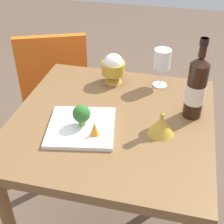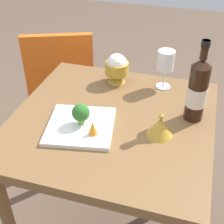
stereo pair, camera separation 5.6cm
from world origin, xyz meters
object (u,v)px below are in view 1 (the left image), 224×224
(wine_glass, at_px, (162,60))
(serving_plate, at_px, (81,127))
(broccoli_floret, at_px, (82,114))
(chair_near_window, at_px, (55,81))
(carrot_garnish_left, at_px, (95,129))
(rice_bowl_lid, at_px, (161,125))
(rice_bowl, at_px, (113,68))
(wine_bottle, at_px, (196,87))

(wine_glass, relative_size, serving_plate, 0.61)
(wine_glass, distance_m, broccoli_floret, 0.47)
(chair_near_window, height_order, carrot_garnish_left, chair_near_window)
(chair_near_window, height_order, rice_bowl_lid, chair_near_window)
(broccoli_floret, relative_size, carrot_garnish_left, 1.55)
(serving_plate, bearing_deg, rice_bowl, -95.26)
(rice_bowl, height_order, broccoli_floret, rice_bowl)
(chair_near_window, xyz_separation_m, wine_glass, (-0.66, 0.29, 0.35))
(rice_bowl_lid, xyz_separation_m, serving_plate, (0.30, 0.05, -0.03))
(chair_near_window, xyz_separation_m, broccoli_floret, (-0.41, 0.68, 0.29))
(rice_bowl_lid, relative_size, broccoli_floret, 1.17)
(wine_bottle, height_order, wine_glass, wine_bottle)
(rice_bowl, distance_m, carrot_garnish_left, 0.42)
(wine_bottle, relative_size, serving_plate, 1.12)
(carrot_garnish_left, bearing_deg, rice_bowl, -85.92)
(wine_glass, bearing_deg, broccoli_floret, 57.31)
(wine_glass, xyz_separation_m, carrot_garnish_left, (0.19, 0.44, -0.09))
(wine_glass, distance_m, carrot_garnish_left, 0.48)
(chair_near_window, relative_size, carrot_garnish_left, 15.39)
(rice_bowl, relative_size, carrot_garnish_left, 2.57)
(rice_bowl_lid, distance_m, carrot_garnish_left, 0.25)
(chair_near_window, relative_size, rice_bowl_lid, 8.50)
(rice_bowl_lid, bearing_deg, rice_bowl, -51.98)
(rice_bowl, bearing_deg, chair_near_window, -34.55)
(wine_bottle, relative_size, rice_bowl, 2.32)
(wine_bottle, relative_size, rice_bowl_lid, 3.28)
(chair_near_window, xyz_separation_m, rice_bowl, (-0.45, 0.31, 0.30))
(rice_bowl_lid, relative_size, carrot_garnish_left, 1.81)
(rice_bowl, bearing_deg, carrot_garnish_left, 94.08)
(wine_glass, bearing_deg, chair_near_window, -23.53)
(serving_plate, bearing_deg, carrot_garnish_left, 148.39)
(broccoli_floret, bearing_deg, chair_near_window, -58.82)
(rice_bowl_lid, bearing_deg, broccoli_floret, 7.66)
(chair_near_window, bearing_deg, broccoli_floret, -80.86)
(wine_glass, xyz_separation_m, broccoli_floret, (0.25, 0.39, -0.06))
(chair_near_window, distance_m, serving_plate, 0.83)
(wine_glass, distance_m, rice_bowl_lid, 0.37)
(chair_near_window, bearing_deg, carrot_garnish_left, -78.86)
(rice_bowl_lid, distance_m, serving_plate, 0.30)
(rice_bowl_lid, bearing_deg, serving_plate, 8.64)
(wine_glass, height_order, carrot_garnish_left, wine_glass)
(serving_plate, distance_m, carrot_garnish_left, 0.08)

